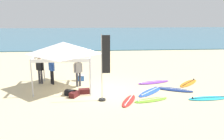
{
  "coord_description": "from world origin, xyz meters",
  "views": [
    {
      "loc": [
        -0.55,
        -13.25,
        4.52
      ],
      "look_at": [
        0.51,
        0.82,
        1.0
      ],
      "focal_mm": 38.61,
      "sensor_mm": 36.0,
      "label": 1
    }
  ],
  "objects_px": {
    "surfboard_purple": "(154,82)",
    "gear_bag_by_pole": "(74,94)",
    "surfboard_blue": "(150,92)",
    "surfboard_cyan": "(208,98)",
    "person_grey": "(78,71)",
    "canopy_tent": "(63,48)",
    "banner_flag": "(104,71)",
    "gear_bag_near_tent": "(84,91)",
    "surfboard_orange": "(188,83)",
    "cooler_box": "(80,78)",
    "person_blue": "(52,69)",
    "surfboard_lime": "(151,100)",
    "surfboard_navy": "(173,89)",
    "gear_bag_on_sand": "(70,93)",
    "surfboard_red": "(129,101)",
    "person_black": "(40,68)"
  },
  "relations": [
    {
      "from": "surfboard_purple",
      "to": "gear_bag_by_pole",
      "type": "relative_size",
      "value": 3.78
    },
    {
      "from": "surfboard_blue",
      "to": "surfboard_cyan",
      "type": "xyz_separation_m",
      "value": [
        2.8,
        -1.25,
        0.0
      ]
    },
    {
      "from": "person_grey",
      "to": "canopy_tent",
      "type": "bearing_deg",
      "value": -169.33
    },
    {
      "from": "banner_flag",
      "to": "surfboard_purple",
      "type": "bearing_deg",
      "value": 40.99
    },
    {
      "from": "surfboard_blue",
      "to": "gear_bag_near_tent",
      "type": "height_order",
      "value": "gear_bag_near_tent"
    },
    {
      "from": "surfboard_orange",
      "to": "surfboard_purple",
      "type": "bearing_deg",
      "value": 170.6
    },
    {
      "from": "banner_flag",
      "to": "person_grey",
      "type": "bearing_deg",
      "value": 120.73
    },
    {
      "from": "cooler_box",
      "to": "person_grey",
      "type": "bearing_deg",
      "value": -92.21
    },
    {
      "from": "person_blue",
      "to": "cooler_box",
      "type": "distance_m",
      "value": 2.0
    },
    {
      "from": "surfboard_cyan",
      "to": "person_grey",
      "type": "distance_m",
      "value": 7.46
    },
    {
      "from": "surfboard_lime",
      "to": "cooler_box",
      "type": "bearing_deg",
      "value": 134.07
    },
    {
      "from": "surfboard_lime",
      "to": "cooler_box",
      "type": "height_order",
      "value": "cooler_box"
    },
    {
      "from": "surfboard_navy",
      "to": "banner_flag",
      "type": "distance_m",
      "value": 4.56
    },
    {
      "from": "surfboard_blue",
      "to": "gear_bag_on_sand",
      "type": "bearing_deg",
      "value": -178.1
    },
    {
      "from": "banner_flag",
      "to": "gear_bag_on_sand",
      "type": "distance_m",
      "value": 2.48
    },
    {
      "from": "canopy_tent",
      "to": "cooler_box",
      "type": "xyz_separation_m",
      "value": [
        0.83,
        1.4,
        -2.19
      ]
    },
    {
      "from": "surfboard_red",
      "to": "person_blue",
      "type": "bearing_deg",
      "value": 142.76
    },
    {
      "from": "person_grey",
      "to": "gear_bag_by_pole",
      "type": "bearing_deg",
      "value": -93.85
    },
    {
      "from": "surfboard_purple",
      "to": "person_blue",
      "type": "xyz_separation_m",
      "value": [
        -6.42,
        0.2,
        0.95
      ]
    },
    {
      "from": "person_grey",
      "to": "gear_bag_by_pole",
      "type": "xyz_separation_m",
      "value": [
        -0.12,
        -1.81,
        -0.85
      ]
    },
    {
      "from": "surfboard_purple",
      "to": "person_blue",
      "type": "distance_m",
      "value": 6.49
    },
    {
      "from": "person_grey",
      "to": "cooler_box",
      "type": "xyz_separation_m",
      "value": [
        0.05,
        1.26,
        -0.79
      ]
    },
    {
      "from": "surfboard_orange",
      "to": "surfboard_cyan",
      "type": "bearing_deg",
      "value": -89.82
    },
    {
      "from": "surfboard_red",
      "to": "cooler_box",
      "type": "relative_size",
      "value": 3.78
    },
    {
      "from": "surfboard_red",
      "to": "gear_bag_by_pole",
      "type": "height_order",
      "value": "gear_bag_by_pole"
    },
    {
      "from": "surfboard_lime",
      "to": "canopy_tent",
      "type": "bearing_deg",
      "value": 151.46
    },
    {
      "from": "person_grey",
      "to": "surfboard_navy",
      "type": "bearing_deg",
      "value": -11.13
    },
    {
      "from": "banner_flag",
      "to": "surfboard_blue",
      "type": "bearing_deg",
      "value": 21.75
    },
    {
      "from": "surfboard_blue",
      "to": "person_black",
      "type": "height_order",
      "value": "person_black"
    },
    {
      "from": "surfboard_navy",
      "to": "surfboard_cyan",
      "type": "distance_m",
      "value": 2.09
    },
    {
      "from": "person_black",
      "to": "person_blue",
      "type": "xyz_separation_m",
      "value": [
        0.76,
        -0.17,
        0.0
      ]
    },
    {
      "from": "canopy_tent",
      "to": "surfboard_navy",
      "type": "relative_size",
      "value": 1.38
    },
    {
      "from": "surfboard_red",
      "to": "person_blue",
      "type": "distance_m",
      "value": 5.56
    },
    {
      "from": "surfboard_purple",
      "to": "person_blue",
      "type": "bearing_deg",
      "value": 178.18
    },
    {
      "from": "surfboard_lime",
      "to": "surfboard_blue",
      "type": "bearing_deg",
      "value": 78.27
    },
    {
      "from": "surfboard_lime",
      "to": "gear_bag_on_sand",
      "type": "relative_size",
      "value": 3.24
    },
    {
      "from": "surfboard_lime",
      "to": "person_grey",
      "type": "distance_m",
      "value": 4.78
    },
    {
      "from": "surfboard_navy",
      "to": "person_grey",
      "type": "bearing_deg",
      "value": 168.87
    },
    {
      "from": "surfboard_red",
      "to": "person_black",
      "type": "xyz_separation_m",
      "value": [
        -5.12,
        3.49,
        0.95
      ]
    },
    {
      "from": "gear_bag_by_pole",
      "to": "gear_bag_near_tent",
      "type": "bearing_deg",
      "value": 42.16
    },
    {
      "from": "surfboard_purple",
      "to": "surfboard_cyan",
      "type": "bearing_deg",
      "value": -54.7
    },
    {
      "from": "surfboard_lime",
      "to": "banner_flag",
      "type": "bearing_deg",
      "value": 174.92
    },
    {
      "from": "surfboard_blue",
      "to": "canopy_tent",
      "type": "bearing_deg",
      "value": 165.68
    },
    {
      "from": "banner_flag",
      "to": "gear_bag_by_pole",
      "type": "xyz_separation_m",
      "value": [
        -1.58,
        0.65,
        -1.43
      ]
    },
    {
      "from": "person_blue",
      "to": "person_black",
      "type": "bearing_deg",
      "value": 167.25
    },
    {
      "from": "surfboard_lime",
      "to": "gear_bag_by_pole",
      "type": "relative_size",
      "value": 3.24
    },
    {
      "from": "gear_bag_by_pole",
      "to": "gear_bag_on_sand",
      "type": "bearing_deg",
      "value": 130.94
    },
    {
      "from": "surfboard_navy",
      "to": "person_blue",
      "type": "height_order",
      "value": "person_blue"
    },
    {
      "from": "surfboard_orange",
      "to": "cooler_box",
      "type": "height_order",
      "value": "cooler_box"
    },
    {
      "from": "surfboard_cyan",
      "to": "banner_flag",
      "type": "xyz_separation_m",
      "value": [
        -5.45,
        0.2,
        1.54
      ]
    }
  ]
}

